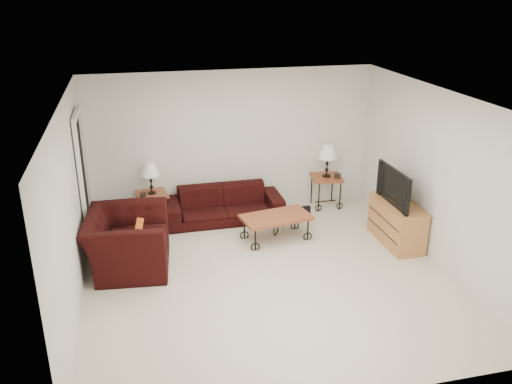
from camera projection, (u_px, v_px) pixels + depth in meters
ground at (268, 276)px, 7.53m from camera, size 5.00×5.00×0.00m
wall_back at (232, 142)px, 9.34m from camera, size 5.00×0.02×2.50m
wall_front at (338, 292)px, 4.81m from camera, size 5.00×0.02×2.50m
wall_left at (70, 211)px, 6.54m from camera, size 0.02×5.00×2.50m
wall_right at (439, 178)px, 7.62m from camera, size 0.02×5.00×2.50m
ceiling at (269, 99)px, 6.62m from camera, size 5.00×5.00×0.00m
doorway at (83, 182)px, 8.13m from camera, size 0.08×0.94×2.04m
sofa at (224, 204)px, 9.20m from camera, size 1.99×0.78×0.58m
side_table_left at (153, 208)px, 9.12m from camera, size 0.55×0.55×0.54m
side_table_right at (326, 191)px, 9.78m from camera, size 0.61×0.61×0.58m
lamp_left at (151, 178)px, 8.92m from camera, size 0.34×0.34×0.54m
lamp_right at (327, 161)px, 9.57m from camera, size 0.37×0.37×0.58m
photo_frame_left at (143, 195)px, 8.84m from camera, size 0.11×0.05×0.09m
photo_frame_right at (337, 176)px, 9.55m from camera, size 0.11×0.06×0.10m
coffee_table at (276, 228)px, 8.54m from camera, size 1.17×0.77×0.41m
armchair at (128, 241)px, 7.62m from camera, size 1.24×1.38×0.83m
throw_pillow at (138, 235)px, 7.57m from camera, size 0.14×0.38×0.37m
tv_stand at (397, 223)px, 8.40m from camera, size 0.46×1.11×0.66m
television at (399, 186)px, 8.17m from camera, size 0.13×0.99×0.57m
backpack at (301, 206)px, 9.26m from camera, size 0.46×0.40×0.50m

